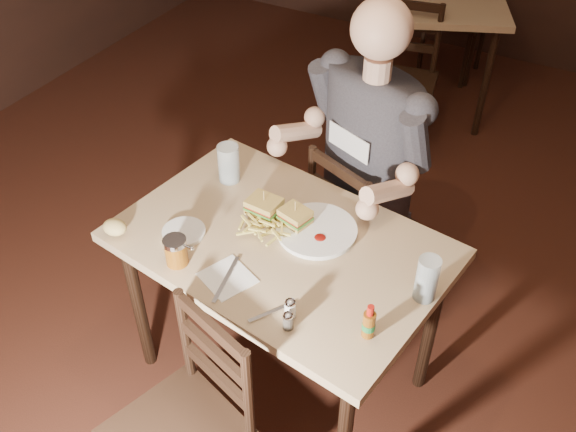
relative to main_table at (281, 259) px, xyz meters
The scene contains 23 objects.
room_shell 0.78m from the main_table, 22.65° to the right, with size 7.00×7.00×7.00m.
main_table is the anchor object (origin of this frame).
bg_table 2.40m from the main_table, 95.35° to the left, with size 1.05×1.05×0.77m.
chair_far 0.65m from the main_table, 81.35° to the left, with size 0.39×0.43×0.84m, color black, non-canonical shape.
bg_chair_far 2.95m from the main_table, 94.35° to the left, with size 0.41×0.45×0.89m, color black, non-canonical shape.
bg_chair_near 1.86m from the main_table, 96.94° to the left, with size 0.40×0.44×0.87m, color black, non-canonical shape.
diner 0.60m from the main_table, 82.58° to the left, with size 0.59×0.47×1.03m, color #35343A, non-canonical shape.
dinner_plate 0.16m from the main_table, 47.55° to the left, with size 0.28×0.28×0.02m, color white.
sandwich_left 0.22m from the main_table, 143.45° to the left, with size 0.12×0.10×0.10m, color #D5B65F, non-canonical shape.
sandwich_right 0.18m from the main_table, 86.53° to the left, with size 0.10×0.09×0.09m, color #D5B65F, non-canonical shape.
fries_pile 0.15m from the main_table, behind, with size 0.24×0.17×0.04m, color #EBD960, non-canonical shape.
ketchup_dollop 0.17m from the main_table, 26.88° to the left, with size 0.04×0.04×0.01m, color maroon.
glass_left 0.45m from the main_table, 148.63° to the left, with size 0.08×0.08×0.16m, color silver.
glass_right 0.56m from the main_table, ahead, with size 0.07×0.07×0.16m, color silver.
hot_sauce 0.52m from the main_table, 28.73° to the right, with size 0.04×0.04×0.13m, color brown, non-canonical shape.
salt_shaker 0.36m from the main_table, 56.07° to the right, with size 0.04×0.04×0.07m, color white, non-canonical shape.
pepper_shaker 0.41m from the main_table, 57.67° to the right, with size 0.03×0.03×0.06m, color #38332D, non-canonical shape.
syrup_dispenser 0.39m from the main_table, 134.64° to the right, with size 0.08×0.08×0.11m, color brown, non-canonical shape.
napkin 0.27m from the main_table, 106.02° to the right, with size 0.16×0.15×0.00m, color white.
knife 0.28m from the main_table, 104.91° to the right, with size 0.01×0.22×0.01m, color silver.
fork 0.35m from the main_table, 66.02° to the right, with size 0.01×0.16×0.01m, color silver.
side_plate 0.36m from the main_table, 157.42° to the right, with size 0.15×0.15×0.01m, color white.
bread_roll 0.60m from the main_table, 154.34° to the right, with size 0.09×0.07×0.05m, color tan.
Camera 1 is at (0.54, -1.33, 2.32)m, focal length 40.00 mm.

